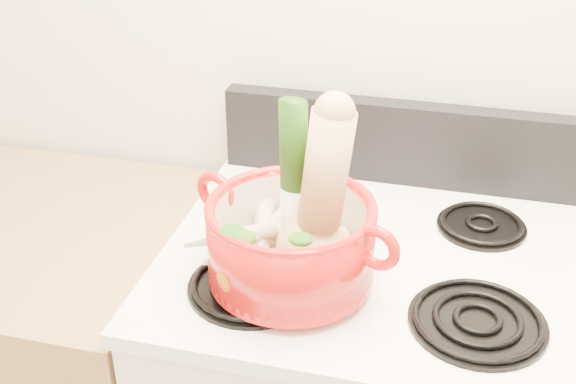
# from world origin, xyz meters

# --- Properties ---
(wall_back) EXTENTS (3.50, 0.02, 2.60)m
(wall_back) POSITION_xyz_m (0.00, 1.75, 1.30)
(wall_back) COLOR white
(wall_back) RESTS_ON floor
(cooktop) EXTENTS (0.78, 0.67, 0.03)m
(cooktop) POSITION_xyz_m (0.00, 1.40, 0.93)
(cooktop) COLOR white
(cooktop) RESTS_ON stove_body
(control_backsplash) EXTENTS (0.76, 0.05, 0.18)m
(control_backsplash) POSITION_xyz_m (0.00, 1.70, 1.04)
(control_backsplash) COLOR black
(control_backsplash) RESTS_ON cooktop
(burner_front_left) EXTENTS (0.22, 0.22, 0.02)m
(burner_front_left) POSITION_xyz_m (-0.19, 1.24, 0.96)
(burner_front_left) COLOR black
(burner_front_left) RESTS_ON cooktop
(burner_front_right) EXTENTS (0.22, 0.22, 0.02)m
(burner_front_right) POSITION_xyz_m (0.19, 1.24, 0.96)
(burner_front_right) COLOR black
(burner_front_right) RESTS_ON cooktop
(burner_back_left) EXTENTS (0.17, 0.17, 0.02)m
(burner_back_left) POSITION_xyz_m (-0.19, 1.54, 0.96)
(burner_back_left) COLOR black
(burner_back_left) RESTS_ON cooktop
(burner_back_right) EXTENTS (0.17, 0.17, 0.02)m
(burner_back_right) POSITION_xyz_m (0.19, 1.54, 0.96)
(burner_back_right) COLOR black
(burner_back_right) RESTS_ON cooktop
(dutch_oven) EXTENTS (0.36, 0.36, 0.14)m
(dutch_oven) POSITION_xyz_m (-0.13, 1.27, 1.04)
(dutch_oven) COLOR #B5110F
(dutch_oven) RESTS_ON burner_front_left
(pot_handle_left) EXTENTS (0.08, 0.04, 0.08)m
(pot_handle_left) POSITION_xyz_m (-0.28, 1.32, 1.09)
(pot_handle_left) COLOR #B5110F
(pot_handle_left) RESTS_ON dutch_oven
(pot_handle_right) EXTENTS (0.08, 0.04, 0.08)m
(pot_handle_right) POSITION_xyz_m (0.02, 1.22, 1.09)
(pot_handle_right) COLOR #B5110F
(pot_handle_right) RESTS_ON dutch_oven
(squash) EXTENTS (0.18, 0.16, 0.31)m
(squash) POSITION_xyz_m (-0.09, 1.25, 1.14)
(squash) COLOR #DDAB71
(squash) RESTS_ON dutch_oven
(leek) EXTENTS (0.06, 0.06, 0.31)m
(leek) POSITION_xyz_m (-0.13, 1.28, 1.15)
(leek) COLOR silver
(leek) RESTS_ON dutch_oven
(ginger) EXTENTS (0.09, 0.08, 0.04)m
(ginger) POSITION_xyz_m (-0.09, 1.33, 1.02)
(ginger) COLOR tan
(ginger) RESTS_ON dutch_oven
(parsnip_0) EXTENTS (0.10, 0.24, 0.06)m
(parsnip_0) POSITION_xyz_m (-0.18, 1.29, 1.02)
(parsnip_0) COLOR #EEE5C2
(parsnip_0) RESTS_ON dutch_oven
(parsnip_1) EXTENTS (0.16, 0.15, 0.05)m
(parsnip_1) POSITION_xyz_m (-0.20, 1.27, 1.03)
(parsnip_1) COLOR beige
(parsnip_1) RESTS_ON dutch_oven
(parsnip_2) EXTENTS (0.08, 0.20, 0.06)m
(parsnip_2) POSITION_xyz_m (-0.19, 1.32, 1.03)
(parsnip_2) COLOR beige
(parsnip_2) RESTS_ON dutch_oven
(parsnip_3) EXTENTS (0.17, 0.09, 0.05)m
(parsnip_3) POSITION_xyz_m (-0.23, 1.27, 1.04)
(parsnip_3) COLOR #F1E0C4
(parsnip_3) RESTS_ON dutch_oven
(parsnip_4) EXTENTS (0.13, 0.22, 0.06)m
(parsnip_4) POSITION_xyz_m (-0.16, 1.33, 1.05)
(parsnip_4) COLOR beige
(parsnip_4) RESTS_ON dutch_oven
(carrot_0) EXTENTS (0.11, 0.17, 0.05)m
(carrot_0) POSITION_xyz_m (-0.14, 1.23, 1.02)
(carrot_0) COLOR #D7420A
(carrot_0) RESTS_ON dutch_oven
(carrot_1) EXTENTS (0.13, 0.15, 0.05)m
(carrot_1) POSITION_xyz_m (-0.16, 1.22, 1.02)
(carrot_1) COLOR #C35F09
(carrot_1) RESTS_ON dutch_oven
(carrot_2) EXTENTS (0.09, 0.16, 0.04)m
(carrot_2) POSITION_xyz_m (-0.12, 1.25, 1.03)
(carrot_2) COLOR #BF3509
(carrot_2) RESTS_ON dutch_oven
(carrot_3) EXTENTS (0.12, 0.15, 0.05)m
(carrot_3) POSITION_xyz_m (-0.14, 1.23, 1.03)
(carrot_3) COLOR #CB440A
(carrot_3) RESTS_ON dutch_oven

